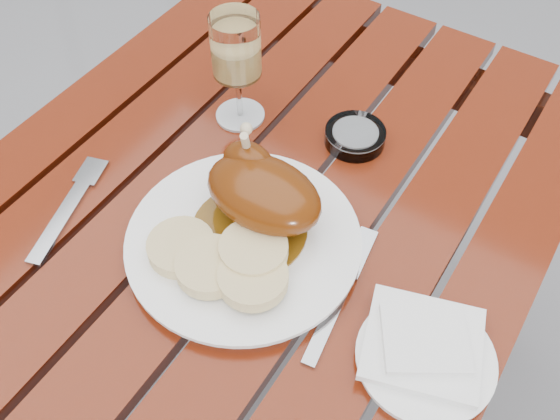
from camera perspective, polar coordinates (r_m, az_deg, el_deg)
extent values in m
plane|color=slate|center=(1.54, -2.82, -18.54)|extent=(60.00, 60.00, 0.00)
cube|color=maroon|center=(1.19, -3.53, -12.32)|extent=(0.80, 1.20, 0.75)
cylinder|color=white|center=(0.84, -3.35, -2.95)|extent=(0.41, 0.41, 0.02)
cylinder|color=#5D390A|center=(0.84, -2.80, -1.77)|extent=(0.16, 0.16, 0.00)
ellipsoid|color=#682B07|center=(0.82, -1.50, 1.51)|extent=(0.17, 0.11, 0.08)
ellipsoid|color=#682B07|center=(0.84, -2.85, 4.25)|extent=(0.08, 0.05, 0.06)
cylinder|color=#C6B28C|center=(0.83, -2.99, 5.47)|extent=(0.02, 0.04, 0.09)
cylinder|color=#DCCA86|center=(0.82, -9.03, -3.37)|extent=(0.09, 0.09, 0.02)
cylinder|color=#DCCA86|center=(0.80, -6.43, -5.13)|extent=(0.09, 0.09, 0.02)
cylinder|color=#DCCA86|center=(0.78, -2.49, -6.22)|extent=(0.09, 0.09, 0.02)
cylinder|color=#DCCA86|center=(0.80, -2.44, -3.63)|extent=(0.09, 0.09, 0.02)
cylinder|color=#E2B966|center=(0.96, -3.92, 12.61)|extent=(0.10, 0.10, 0.18)
cylinder|color=white|center=(0.78, 13.13, -13.14)|extent=(0.19, 0.19, 0.01)
cube|color=white|center=(0.77, 12.93, -11.82)|extent=(0.17, 0.16, 0.01)
cylinder|color=#B2B7BC|center=(0.98, 6.88, 6.71)|extent=(0.10, 0.10, 0.02)
cube|color=gray|center=(0.93, -19.06, -0.26)|extent=(0.07, 0.18, 0.01)
cube|color=gray|center=(0.80, 5.17, -8.44)|extent=(0.04, 0.19, 0.01)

